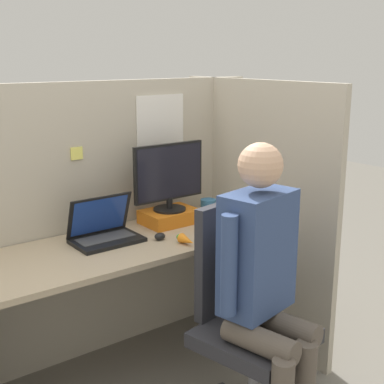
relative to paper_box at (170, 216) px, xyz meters
name	(u,v)px	position (x,y,z in m)	size (l,w,h in m)	color
cubicle_panel_back	(95,221)	(-0.37, 0.20, -0.01)	(2.17, 0.05, 1.56)	#B7AD99
cubicle_panel_right	(254,212)	(0.49, -0.19, -0.01)	(0.04, 1.24, 1.56)	#B7AD99
desk	(126,274)	(-0.37, -0.13, -0.21)	(1.67, 0.61, 0.75)	tan
paper_box	(170,216)	(0.00, 0.00, 0.00)	(0.31, 0.22, 0.08)	orange
monitor	(169,176)	(0.00, 0.00, 0.24)	(0.45, 0.19, 0.38)	black
laptop	(105,232)	(-0.45, -0.05, 0.01)	(0.35, 0.23, 0.24)	black
mouse	(160,236)	(-0.21, -0.21, -0.02)	(0.06, 0.05, 0.04)	black
stapler	(242,216)	(0.37, -0.21, -0.01)	(0.05, 0.14, 0.05)	#2D2D33
carrot_toy	(187,240)	(-0.14, -0.36, -0.01)	(0.05, 0.13, 0.05)	orange
office_chair	(243,311)	(-0.09, -0.73, -0.27)	(0.55, 0.59, 1.02)	#2D2D33
person	(264,274)	(-0.12, -0.89, -0.02)	(0.47, 0.49, 1.34)	brown
coffee_mug	(208,206)	(0.31, 0.03, 0.00)	(0.09, 0.09, 0.08)	teal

